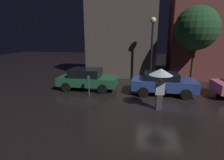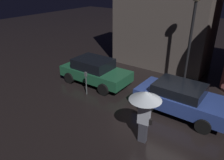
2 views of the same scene
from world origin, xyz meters
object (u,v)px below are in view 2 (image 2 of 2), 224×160
object	(u,v)px
parked_car_green	(95,71)
parked_car_blue	(181,98)
street_lamp_near	(193,24)
parking_meter	(86,81)
pedestrian_with_umbrella	(145,102)

from	to	relation	value
parked_car_green	parked_car_blue	bearing A→B (deg)	-2.50
street_lamp_near	parked_car_blue	bearing A→B (deg)	-74.57
parked_car_green	parking_meter	distance (m)	1.45
pedestrian_with_umbrella	parking_meter	size ratio (longest dim) A/B	1.67
street_lamp_near	parked_car_green	bearing A→B (deg)	-151.79
pedestrian_with_umbrella	parked_car_blue	bearing A→B (deg)	-106.10
pedestrian_with_umbrella	parked_car_green	bearing A→B (deg)	-38.63
parking_meter	street_lamp_near	xyz separation A→B (m)	(3.87, 3.71, 2.72)
parked_car_blue	street_lamp_near	world-z (taller)	street_lamp_near
pedestrian_with_umbrella	parking_meter	distance (m)	4.50
parked_car_blue	parking_meter	bearing A→B (deg)	-164.62
parked_car_green	parked_car_blue	size ratio (longest dim) A/B	1.01
parked_car_green	parking_meter	world-z (taller)	parked_car_green
street_lamp_near	parking_meter	bearing A→B (deg)	-136.22
parked_car_blue	street_lamp_near	size ratio (longest dim) A/B	0.80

